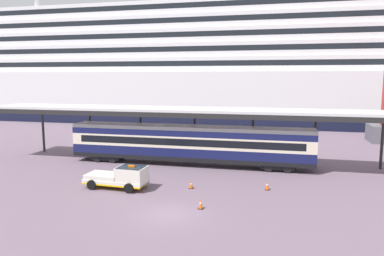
{
  "coord_description": "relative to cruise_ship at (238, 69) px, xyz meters",
  "views": [
    {
      "loc": [
        6.84,
        -22.3,
        9.16
      ],
      "look_at": [
        -0.54,
        9.62,
        4.5
      ],
      "focal_mm": 33.87,
      "sensor_mm": 36.0,
      "label": 1
    }
  ],
  "objects": [
    {
      "name": "train_carriage",
      "position": [
        -0.75,
        -40.07,
        -8.33
      ],
      "size": [
        25.18,
        2.81,
        4.11
      ],
      "color": "black",
      "rests_on": "ground"
    },
    {
      "name": "ground_plane",
      "position": [
        1.05,
        -53.8,
        -10.65
      ],
      "size": [
        400.0,
        400.0,
        0.0
      ],
      "primitive_type": "plane",
      "color": "slate"
    },
    {
      "name": "traffic_cone_far",
      "position": [
        1.32,
        -47.96,
        -10.3
      ],
      "size": [
        0.36,
        0.36,
        0.7
      ],
      "color": "black",
      "rests_on": "ground"
    },
    {
      "name": "cruise_ship",
      "position": [
        0.0,
        0.0,
        0.0
      ],
      "size": [
        165.28,
        24.27,
        31.65
      ],
      "color": "black",
      "rests_on": "ground"
    },
    {
      "name": "traffic_cone_near",
      "position": [
        7.45,
        -46.92,
        -10.27
      ],
      "size": [
        0.36,
        0.36,
        0.76
      ],
      "color": "black",
      "rests_on": "ground"
    },
    {
      "name": "traffic_cone_mid",
      "position": [
        3.03,
        -52.33,
        -10.29
      ],
      "size": [
        0.36,
        0.36,
        0.72
      ],
      "color": "black",
      "rests_on": "ground"
    },
    {
      "name": "service_truck",
      "position": [
        -4.3,
        -49.19,
        -9.66
      ],
      "size": [
        5.29,
        2.45,
        2.02
      ],
      "color": "silver",
      "rests_on": "ground"
    },
    {
      "name": "platform_canopy",
      "position": [
        -0.75,
        -39.63,
        -5.05
      ],
      "size": [
        44.52,
        5.11,
        5.89
      ],
      "color": "silver",
      "rests_on": "ground"
    }
  ]
}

